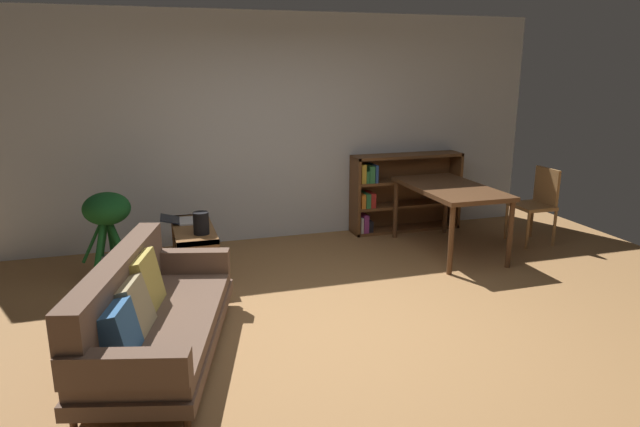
# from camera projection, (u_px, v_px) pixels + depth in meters

# --- Properties ---
(ground_plane) EXTENTS (8.16, 8.16, 0.00)m
(ground_plane) POSITION_uv_depth(u_px,v_px,m) (348.00, 327.00, 4.65)
(ground_plane) COLOR #9E7042
(back_wall_panel) EXTENTS (6.80, 0.10, 2.70)m
(back_wall_panel) POSITION_uv_depth(u_px,v_px,m) (273.00, 129.00, 6.80)
(back_wall_panel) COLOR silver
(back_wall_panel) RESTS_ON ground_plane
(fabric_couch) EXTENTS (1.26, 2.09, 0.77)m
(fabric_couch) POSITION_uv_depth(u_px,v_px,m) (149.00, 313.00, 4.06)
(fabric_couch) COLOR #56351E
(fabric_couch) RESTS_ON ground_plane
(media_console) EXTENTS (0.39, 1.06, 0.50)m
(media_console) POSITION_uv_depth(u_px,v_px,m) (195.00, 250.00, 5.77)
(media_console) COLOR brown
(media_console) RESTS_ON ground_plane
(open_laptop) EXTENTS (0.42, 0.33, 0.07)m
(open_laptop) POSITION_uv_depth(u_px,v_px,m) (182.00, 220.00, 5.90)
(open_laptop) COLOR silver
(open_laptop) RESTS_ON media_console
(desk_speaker) EXTENTS (0.15, 0.15, 0.22)m
(desk_speaker) POSITION_uv_depth(u_px,v_px,m) (201.00, 223.00, 5.45)
(desk_speaker) COLOR black
(desk_speaker) RESTS_ON media_console
(potted_floor_plant) EXTENTS (0.50, 0.56, 0.90)m
(potted_floor_plant) POSITION_uv_depth(u_px,v_px,m) (108.00, 225.00, 5.52)
(potted_floor_plant) COLOR #9E9389
(potted_floor_plant) RESTS_ON ground_plane
(dining_table) EXTENTS (0.80, 1.45, 0.77)m
(dining_table) POSITION_uv_depth(u_px,v_px,m) (450.00, 193.00, 6.37)
(dining_table) COLOR #56351E
(dining_table) RESTS_ON ground_plane
(dining_chair_near) EXTENTS (0.41, 0.45, 0.91)m
(dining_chair_near) POSITION_uv_depth(u_px,v_px,m) (537.00, 201.00, 6.76)
(dining_chair_near) COLOR olive
(dining_chair_near) RESTS_ON ground_plane
(bookshelf) EXTENTS (1.45, 0.33, 1.00)m
(bookshelf) POSITION_uv_depth(u_px,v_px,m) (398.00, 192.00, 7.31)
(bookshelf) COLOR brown
(bookshelf) RESTS_ON ground_plane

